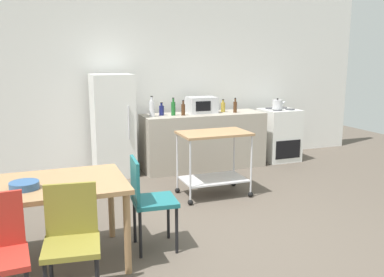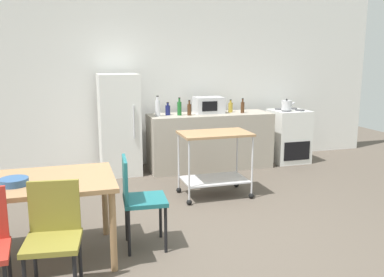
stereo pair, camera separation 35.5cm
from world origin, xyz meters
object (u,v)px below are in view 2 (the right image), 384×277
(bottle_soda, at_px, (231,107))
(microwave, at_px, (209,105))
(chair_teal, at_px, (138,196))
(bottle_sesame_oil, at_px, (168,110))
(kettle, at_px, (287,105))
(stove_oven, at_px, (288,136))
(bottle_hot_sauce, at_px, (158,108))
(fruit_bowl, at_px, (14,182))
(bottle_sparkling_water, at_px, (179,108))
(kitchen_cart, at_px, (215,153))
(bottle_wine, at_px, (189,109))
(refrigerator, at_px, (119,125))
(dining_table, at_px, (27,190))
(bottle_olive_oil, at_px, (243,107))
(chair_olive, at_px, (53,233))

(bottle_soda, bearing_deg, microwave, 175.94)
(chair_teal, height_order, bottle_sesame_oil, bottle_sesame_oil)
(microwave, height_order, kettle, microwave)
(bottle_soda, bearing_deg, stove_oven, -2.57)
(bottle_hot_sauce, bearing_deg, kettle, -1.12)
(chair_teal, height_order, fruit_bowl, chair_teal)
(bottle_sesame_oil, xyz_separation_m, bottle_sparkling_water, (0.17, -0.07, 0.03))
(kitchen_cart, height_order, bottle_wine, bottle_wine)
(bottle_hot_sauce, xyz_separation_m, bottle_wine, (0.49, -0.04, -0.03))
(bottle_hot_sauce, bearing_deg, bottle_sesame_oil, 23.51)
(kitchen_cart, xyz_separation_m, bottle_sparkling_water, (-0.12, 1.31, 0.44))
(kettle, bearing_deg, refrigerator, 176.30)
(refrigerator, distance_m, microwave, 1.48)
(dining_table, xyz_separation_m, stove_oven, (4.03, 2.57, -0.22))
(stove_oven, distance_m, bottle_hot_sauce, 2.39)
(refrigerator, relative_size, kitchen_cart, 1.70)
(stove_oven, distance_m, bottle_wine, 1.91)
(bottle_sesame_oil, xyz_separation_m, kettle, (2.02, -0.12, 0.02))
(stove_oven, bearing_deg, microwave, 177.04)
(bottle_soda, bearing_deg, bottle_hot_sauce, -175.25)
(bottle_soda, distance_m, bottle_olive_oil, 0.21)
(dining_table, bearing_deg, fruit_bowl, -129.18)
(bottle_hot_sauce, height_order, kettle, bottle_hot_sauce)
(bottle_wine, height_order, bottle_soda, bottle_wine)
(bottle_hot_sauce, xyz_separation_m, bottle_olive_oil, (1.40, -0.03, -0.03))
(dining_table, height_order, bottle_wine, bottle_wine)
(kitchen_cart, distance_m, bottle_soda, 1.66)
(fruit_bowl, bearing_deg, refrigerator, 66.23)
(chair_teal, bearing_deg, kettle, -45.68)
(bottle_hot_sauce, relative_size, bottle_olive_oil, 1.31)
(refrigerator, height_order, bottle_wine, refrigerator)
(bottle_sesame_oil, bearing_deg, kitchen_cart, -78.05)
(bottle_soda, relative_size, bottle_olive_oil, 0.87)
(kitchen_cart, height_order, bottle_sparkling_water, bottle_sparkling_water)
(bottle_sesame_oil, height_order, bottle_wine, bottle_wine)
(bottle_sparkling_water, bearing_deg, bottle_wine, -18.31)
(chair_olive, relative_size, fruit_bowl, 3.78)
(refrigerator, relative_size, microwave, 3.37)
(kitchen_cart, xyz_separation_m, fruit_bowl, (-2.26, -1.31, 0.21))
(microwave, bearing_deg, bottle_sparkling_water, -166.51)
(bottle_sesame_oil, distance_m, bottle_wine, 0.34)
(kitchen_cart, bearing_deg, kettle, 36.04)
(bottle_wine, xyz_separation_m, bottle_olive_oil, (0.91, 0.01, 0.00))
(bottle_hot_sauce, xyz_separation_m, fruit_bowl, (-1.79, -2.62, -0.25))
(bottle_soda, bearing_deg, kitchen_cart, -118.96)
(bottle_sparkling_water, relative_size, bottle_soda, 1.33)
(refrigerator, relative_size, bottle_wine, 6.44)
(chair_teal, height_order, refrigerator, refrigerator)
(chair_teal, bearing_deg, refrigerator, 0.88)
(kitchen_cart, relative_size, bottle_hot_sauce, 2.88)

